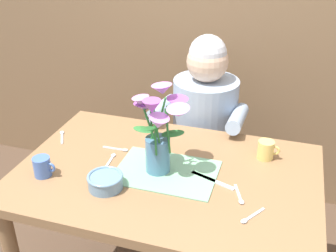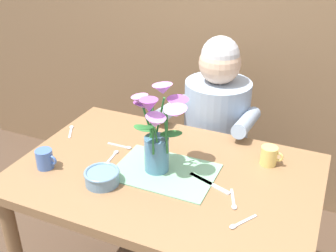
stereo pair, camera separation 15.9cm
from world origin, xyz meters
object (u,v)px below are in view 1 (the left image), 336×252
ceramic_bowl (105,181)px  tea_cup (43,167)px  seated_person (204,138)px  dinner_knife (213,180)px  flower_vase (159,129)px  coffee_cup (266,150)px

ceramic_bowl → tea_cup: tea_cup is taller
seated_person → ceramic_bowl: bearing=-102.2°
dinner_knife → tea_cup: size_ratio=2.04×
ceramic_bowl → dinner_knife: (0.38, 0.16, -0.03)m
flower_vase → tea_cup: 0.48m
ceramic_bowl → tea_cup: size_ratio=1.46×
dinner_knife → tea_cup: bearing=-146.6°
ceramic_bowl → dinner_knife: bearing=23.2°
seated_person → coffee_cup: size_ratio=12.20×
dinner_knife → coffee_cup: size_ratio=2.04×
seated_person → flower_vase: seated_person is taller
seated_person → tea_cup: size_ratio=12.20×
flower_vase → ceramic_bowl: size_ratio=2.58×
seated_person → coffee_cup: (0.35, -0.40, 0.22)m
coffee_cup → tea_cup: 0.91m
flower_vase → coffee_cup: size_ratio=3.77×
seated_person → flower_vase: bearing=-91.9°
tea_cup → flower_vase: bearing=21.2°
seated_person → ceramic_bowl: seated_person is taller
flower_vase → dinner_knife: size_ratio=1.84×
flower_vase → coffee_cup: flower_vase is taller
ceramic_bowl → tea_cup: bearing=179.7°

